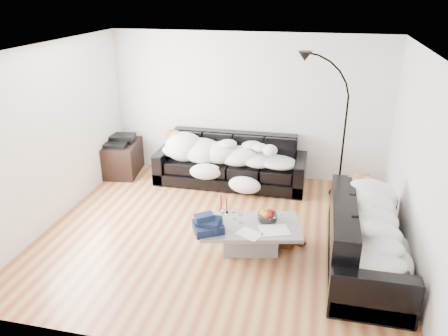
% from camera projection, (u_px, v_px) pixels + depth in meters
% --- Properties ---
extents(ground, '(5.00, 5.00, 0.00)m').
position_uv_depth(ground, '(219.00, 233.00, 6.32)').
color(ground, brown).
rests_on(ground, ground).
extents(wall_back, '(5.00, 0.02, 2.60)m').
position_uv_depth(wall_back, '(248.00, 107.00, 7.84)').
color(wall_back, silver).
rests_on(wall_back, ground).
extents(wall_left, '(0.02, 4.50, 2.60)m').
position_uv_depth(wall_left, '(52.00, 136.00, 6.33)').
color(wall_left, silver).
rests_on(wall_left, ground).
extents(wall_right, '(0.02, 4.50, 2.60)m').
position_uv_depth(wall_right, '(419.00, 165.00, 5.31)').
color(wall_right, silver).
rests_on(wall_right, ground).
extents(ceiling, '(5.00, 5.00, 0.00)m').
position_uv_depth(ceiling, '(219.00, 49.00, 5.32)').
color(ceiling, white).
rests_on(ceiling, ground).
extents(sofa_back, '(2.64, 0.92, 0.86)m').
position_uv_depth(sofa_back, '(230.00, 161.00, 7.76)').
color(sofa_back, black).
rests_on(sofa_back, ground).
extents(sofa_right, '(0.92, 2.14, 0.87)m').
position_uv_depth(sofa_right, '(368.00, 237.00, 5.40)').
color(sofa_right, black).
rests_on(sofa_right, ground).
extents(sleeper_back, '(2.24, 0.77, 0.45)m').
position_uv_depth(sleeper_back, '(230.00, 151.00, 7.64)').
color(sleeper_back, silver).
rests_on(sleeper_back, sofa_back).
extents(sleeper_right, '(0.78, 1.84, 0.45)m').
position_uv_depth(sleeper_right, '(370.00, 222.00, 5.32)').
color(sleeper_right, silver).
rests_on(sleeper_right, sofa_right).
extents(teal_cushion, '(0.42, 0.38, 0.20)m').
position_uv_depth(teal_cushion, '(362.00, 193.00, 5.90)').
color(teal_cushion, '#0B4B4D').
rests_on(teal_cushion, sofa_right).
extents(coffee_table, '(1.43, 1.02, 0.38)m').
position_uv_depth(coffee_table, '(250.00, 237.00, 5.86)').
color(coffee_table, '#939699').
rests_on(coffee_table, ground).
extents(fruit_bowl, '(0.32, 0.32, 0.16)m').
position_uv_depth(fruit_bowl, '(267.00, 215.00, 5.87)').
color(fruit_bowl, white).
rests_on(fruit_bowl, coffee_table).
extents(wine_glass_a, '(0.07, 0.07, 0.15)m').
position_uv_depth(wine_glass_a, '(234.00, 214.00, 5.90)').
color(wine_glass_a, white).
rests_on(wine_glass_a, coffee_table).
extents(wine_glass_b, '(0.08, 0.08, 0.18)m').
position_uv_depth(wine_glass_b, '(223.00, 215.00, 5.85)').
color(wine_glass_b, white).
rests_on(wine_glass_b, coffee_table).
extents(wine_glass_c, '(0.10, 0.10, 0.19)m').
position_uv_depth(wine_glass_c, '(241.00, 217.00, 5.80)').
color(wine_glass_c, white).
rests_on(wine_glass_c, coffee_table).
extents(candle_left, '(0.05, 0.05, 0.26)m').
position_uv_depth(candle_left, '(221.00, 203.00, 6.08)').
color(candle_left, maroon).
rests_on(candle_left, coffee_table).
extents(candle_right, '(0.05, 0.05, 0.22)m').
position_uv_depth(candle_right, '(227.00, 206.00, 6.05)').
color(candle_right, maroon).
rests_on(candle_right, coffee_table).
extents(newspaper_a, '(0.45, 0.40, 0.01)m').
position_uv_depth(newspaper_a, '(274.00, 230.00, 5.65)').
color(newspaper_a, silver).
rests_on(newspaper_a, coffee_table).
extents(newspaper_b, '(0.37, 0.33, 0.01)m').
position_uv_depth(newspaper_b, '(249.00, 234.00, 5.57)').
color(newspaper_b, silver).
rests_on(newspaper_b, coffee_table).
extents(navy_jacket, '(0.47, 0.42, 0.20)m').
position_uv_depth(navy_jacket, '(208.00, 218.00, 5.60)').
color(navy_jacket, black).
rests_on(navy_jacket, coffee_table).
extents(shoes, '(0.44, 0.33, 0.10)m').
position_uv_depth(shoes, '(287.00, 242.00, 6.00)').
color(shoes, '#472311').
rests_on(shoes, ground).
extents(av_cabinet, '(0.72, 0.95, 0.60)m').
position_uv_depth(av_cabinet, '(122.00, 158.00, 8.24)').
color(av_cabinet, black).
rests_on(av_cabinet, ground).
extents(stereo, '(0.49, 0.40, 0.13)m').
position_uv_depth(stereo, '(120.00, 140.00, 8.10)').
color(stereo, black).
rests_on(stereo, av_cabinet).
extents(floor_lamp, '(0.82, 0.57, 2.09)m').
position_uv_depth(floor_lamp, '(344.00, 136.00, 7.11)').
color(floor_lamp, black).
rests_on(floor_lamp, ground).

